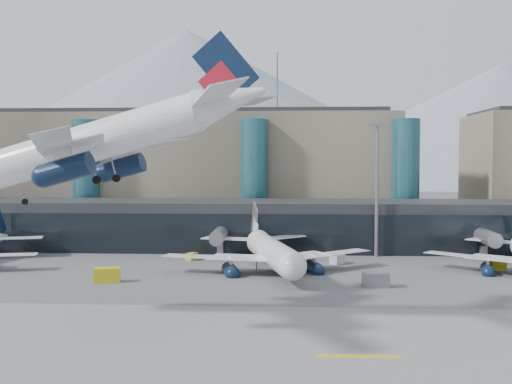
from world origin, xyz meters
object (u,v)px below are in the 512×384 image
at_px(hero_jet, 117,127).
at_px(jet_parked_mid, 268,243).
at_px(veh_d, 337,259).
at_px(lightmast_mid, 377,182).
at_px(veh_g, 278,259).
at_px(veh_c, 376,280).
at_px(veh_e, 496,265).
at_px(veh_h, 107,275).
at_px(veh_b, 192,256).

distance_m(hero_jet, jet_parked_mid, 44.55).
xyz_separation_m(jet_parked_mid, veh_d, (12.12, 6.48, -3.76)).
distance_m(lightmast_mid, veh_g, 24.63).
relative_size(veh_c, veh_e, 1.20).
relative_size(jet_parked_mid, veh_h, 9.51).
bearing_deg(veh_g, veh_d, 45.47).
relative_size(veh_b, veh_g, 0.92).
height_order(jet_parked_mid, veh_g, jet_parked_mid).
xyz_separation_m(jet_parked_mid, veh_h, (-24.21, -12.44, -3.50)).
bearing_deg(lightmast_mid, veh_c, -97.59).
distance_m(hero_jet, veh_c, 45.01).
relative_size(veh_b, veh_h, 0.57).
bearing_deg(veh_g, veh_h, -92.81).
bearing_deg(veh_d, veh_g, 121.40).
bearing_deg(veh_c, jet_parked_mid, 138.61).
height_order(lightmast_mid, veh_e, lightmast_mid).
height_order(lightmast_mid, veh_c, lightmast_mid).
height_order(veh_c, veh_g, veh_c).
bearing_deg(veh_c, lightmast_mid, 81.70).
bearing_deg(veh_g, jet_parked_mid, -51.72).
bearing_deg(veh_b, jet_parked_mid, -95.67).
bearing_deg(veh_c, veh_g, 124.16).
bearing_deg(veh_b, lightmast_mid, -52.88).
distance_m(veh_d, veh_g, 10.68).
distance_m(veh_e, veh_h, 64.25).
height_order(lightmast_mid, veh_b, lightmast_mid).
height_order(jet_parked_mid, veh_d, jet_parked_mid).
height_order(jet_parked_mid, veh_e, jet_parked_mid).
bearing_deg(veh_h, jet_parked_mid, 13.64).
distance_m(veh_b, veh_c, 38.80).
height_order(hero_jet, veh_g, hero_jet).
bearing_deg(hero_jet, jet_parked_mid, 75.55).
xyz_separation_m(hero_jet, veh_b, (0.83, 47.34, -21.64)).
height_order(lightmast_mid, jet_parked_mid, lightmast_mid).
distance_m(hero_jet, veh_g, 52.80).
height_order(jet_parked_mid, veh_c, jet_parked_mid).
relative_size(lightmast_mid, veh_e, 7.94).
distance_m(veh_g, veh_h, 32.37).
relative_size(hero_jet, veh_h, 9.67).
distance_m(veh_b, veh_e, 53.66).
distance_m(jet_parked_mid, veh_g, 8.37).
distance_m(lightmast_mid, veh_d, 18.20).
xyz_separation_m(lightmast_mid, jet_parked_mid, (-20.20, -15.51, -9.82)).
relative_size(veh_d, veh_e, 0.91).
height_order(jet_parked_mid, veh_h, jet_parked_mid).
relative_size(hero_jet, veh_c, 9.95).
bearing_deg(hero_jet, lightmast_mid, 64.01).
bearing_deg(veh_d, veh_e, -64.71).
bearing_deg(veh_d, lightmast_mid, -6.22).
relative_size(jet_parked_mid, veh_b, 16.73).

